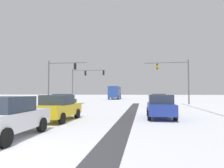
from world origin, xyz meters
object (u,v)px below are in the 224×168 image
object	(u,v)px
car_grey_lead	(158,100)
car_white_fifth	(7,117)
car_blue_third	(160,106)
traffic_signal_far_left	(84,78)
bus_oncoming	(115,92)
traffic_signal_near_right	(176,74)
car_yellow_cab_fourth	(58,108)
traffic_signal_near_left	(59,75)
car_dark_green_second	(63,101)

from	to	relation	value
car_grey_lead	car_white_fifth	size ratio (longest dim) A/B	1.00
car_blue_third	car_white_fifth	distance (m)	9.54
traffic_signal_far_left	bus_oncoming	distance (m)	16.69
traffic_signal_near_right	car_yellow_cab_fourth	bearing A→B (deg)	-120.13
car_yellow_cab_fourth	car_white_fifth	bearing A→B (deg)	-89.50
car_blue_third	car_yellow_cab_fourth	distance (m)	6.88
traffic_signal_near_right	bus_oncoming	size ratio (longest dim) A/B	0.59
traffic_signal_near_left	car_dark_green_second	size ratio (longest dim) A/B	1.57
traffic_signal_near_right	bus_oncoming	distance (m)	26.96
car_white_fifth	bus_oncoming	size ratio (longest dim) A/B	0.38
car_dark_green_second	car_white_fifth	distance (m)	14.57
car_yellow_cab_fourth	car_dark_green_second	bearing A→B (deg)	111.40
car_dark_green_second	bus_oncoming	bearing A→B (deg)	87.40
car_grey_lead	car_dark_green_second	xyz separation A→B (m)	(-10.89, -4.40, 0.00)
traffic_signal_far_left	traffic_signal_near_left	bearing A→B (deg)	-94.28
traffic_signal_near_left	traffic_signal_far_left	bearing A→B (deg)	85.72
traffic_signal_near_left	car_blue_third	bearing A→B (deg)	-44.40
car_grey_lead	car_white_fifth	world-z (taller)	same
car_blue_third	car_white_fifth	size ratio (longest dim) A/B	0.98
car_dark_green_second	bus_oncoming	world-z (taller)	bus_oncoming
car_dark_green_second	car_blue_third	distance (m)	12.38
traffic_signal_near_right	traffic_signal_far_left	size ratio (longest dim) A/B	0.96
traffic_signal_near_right	car_dark_green_second	distance (m)	16.22
car_dark_green_second	car_white_fifth	bearing A→B (deg)	-75.36
car_yellow_cab_fourth	car_grey_lead	bearing A→B (deg)	62.10
traffic_signal_far_left	car_blue_third	size ratio (longest dim) A/B	1.64
car_blue_third	traffic_signal_near_left	bearing A→B (deg)	135.60
traffic_signal_near_left	car_grey_lead	bearing A→B (deg)	-6.39
traffic_signal_near_right	bus_oncoming	bearing A→B (deg)	117.05
car_grey_lead	car_blue_third	xyz separation A→B (m)	(-0.74, -11.49, 0.00)
traffic_signal_far_left	car_grey_lead	bearing A→B (deg)	-40.68
car_blue_third	bus_oncoming	bearing A→B (deg)	102.60
car_grey_lead	car_blue_third	size ratio (longest dim) A/B	1.02
car_yellow_cab_fourth	bus_oncoming	distance (m)	41.24
car_grey_lead	traffic_signal_far_left	bearing A→B (deg)	139.32
car_yellow_cab_fourth	bus_oncoming	world-z (taller)	bus_oncoming
car_white_fifth	car_grey_lead	bearing A→B (deg)	68.71
car_blue_third	car_white_fifth	xyz separation A→B (m)	(-6.47, -7.01, 0.00)
traffic_signal_near_right	car_grey_lead	size ratio (longest dim) A/B	1.56
traffic_signal_far_left	bus_oncoming	xyz separation A→B (m)	(3.89, 16.01, -2.68)
car_grey_lead	car_white_fifth	bearing A→B (deg)	-111.29
traffic_signal_far_left	car_white_fifth	size ratio (longest dim) A/B	1.62
car_grey_lead	bus_oncoming	distance (m)	29.08
car_blue_third	traffic_signal_far_left	bearing A→B (deg)	118.77
car_grey_lead	car_dark_green_second	world-z (taller)	same
car_grey_lead	car_blue_third	bearing A→B (deg)	-93.67
traffic_signal_near_right	car_white_fifth	world-z (taller)	traffic_signal_near_right
bus_oncoming	traffic_signal_near_right	bearing A→B (deg)	-62.95
traffic_signal_far_left	car_yellow_cab_fourth	distance (m)	26.17
car_grey_lead	car_yellow_cab_fourth	distance (m)	15.49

